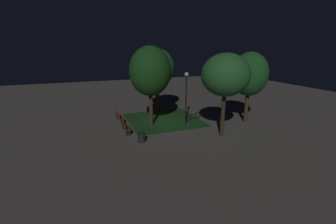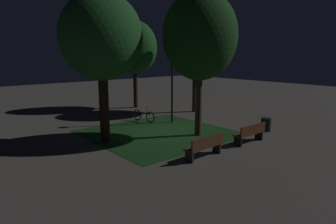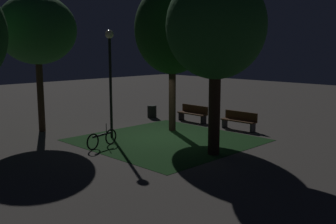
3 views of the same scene
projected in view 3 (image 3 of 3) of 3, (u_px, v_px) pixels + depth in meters
The scene contains 10 objects.
ground_plane at pixel (160, 138), 17.32m from camera, with size 60.00×60.00×0.00m, color #56514C.
grass_lawn at pixel (166, 140), 16.84m from camera, with size 6.74×6.64×0.01m, color #194219.
bench_path_side at pixel (239, 120), 18.95m from camera, with size 1.81×0.53×0.88m.
bench_front_right at pixel (193, 113), 21.03m from camera, with size 1.80×0.50×0.88m.
tree_near_wall at pixel (37, 30), 17.89m from camera, with size 3.58×3.58×6.37m.
tree_back_left at pixel (216, 27), 13.86m from camera, with size 3.59×3.59×6.61m.
tree_left_canopy at pixel (172, 29), 18.03m from camera, with size 3.52×3.52×6.88m.
lamp_post_near_wall at pixel (110, 66), 16.83m from camera, with size 0.36×0.36×4.69m.
trash_bin at pixel (152, 111), 22.27m from camera, with size 0.52×0.52×0.70m, color black.
bicycle at pixel (102, 139), 15.61m from camera, with size 0.41×1.69×0.93m.
Camera 3 is at (-12.20, 11.71, 3.94)m, focal length 41.78 mm.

